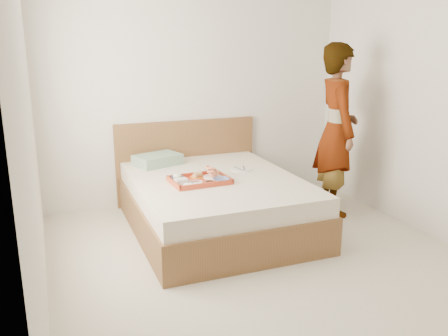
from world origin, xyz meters
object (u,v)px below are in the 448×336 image
dinner_plate (241,169)px  person (337,131)px  tray (200,180)px  bed (216,203)px

dinner_plate → person: size_ratio=0.12×
tray → dinner_plate: tray is taller
bed → tray: size_ratio=3.72×
bed → person: size_ratio=1.10×
tray → dinner_plate: bearing=23.5°
bed → tray: 0.36m
tray → person: 1.61m
person → bed: bearing=106.2°
bed → person: (1.37, -0.00, 0.65)m
bed → dinner_plate: (0.35, 0.19, 0.27)m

